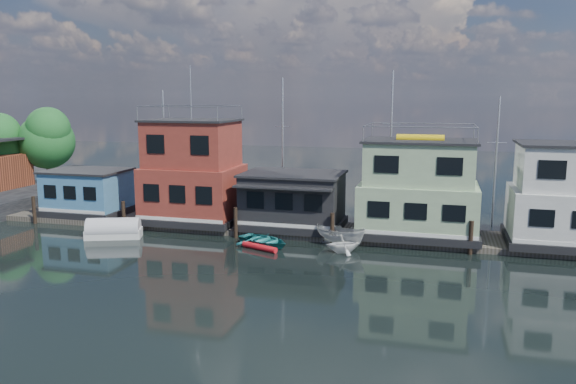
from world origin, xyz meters
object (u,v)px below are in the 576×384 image
(houseboat_blue, at_px, (88,192))
(dinghy_white, at_px, (343,244))
(houseboat_green, at_px, (418,190))
(dinghy_teal, at_px, (264,240))
(tarp_runabout, at_px, (114,230))
(houseboat_dark, at_px, (293,200))
(red_kayak, at_px, (259,247))
(motorboat, at_px, (341,236))
(houseboat_red, at_px, (193,173))
(houseboat_white, at_px, (576,197))

(houseboat_blue, distance_m, dinghy_white, 22.60)
(houseboat_blue, relative_size, houseboat_green, 0.76)
(dinghy_teal, bearing_deg, tarp_runabout, 118.36)
(houseboat_dark, height_order, tarp_runabout, houseboat_dark)
(red_kayak, xyz_separation_m, tarp_runabout, (-11.04, 0.27, 0.38))
(houseboat_blue, xyz_separation_m, houseboat_dark, (17.50, -0.02, 0.21))
(houseboat_blue, bearing_deg, houseboat_green, 0.00)
(dinghy_teal, height_order, motorboat, motorboat)
(dinghy_white, bearing_deg, dinghy_teal, 63.62)
(houseboat_green, relative_size, dinghy_white, 3.68)
(houseboat_green, distance_m, red_kayak, 11.74)
(houseboat_dark, distance_m, dinghy_white, 6.72)
(motorboat, bearing_deg, dinghy_white, -138.93)
(houseboat_red, height_order, dinghy_teal, houseboat_red)
(houseboat_white, xyz_separation_m, tarp_runabout, (-30.89, -5.17, -2.95))
(houseboat_red, xyz_separation_m, houseboat_dark, (8.00, -0.02, -1.69))
(houseboat_red, xyz_separation_m, red_kayak, (7.15, -5.43, -3.90))
(red_kayak, relative_size, tarp_runabout, 0.66)
(houseboat_red, xyz_separation_m, houseboat_white, (27.00, 0.00, -0.57))
(houseboat_blue, bearing_deg, tarp_runabout, -42.66)
(dinghy_teal, relative_size, motorboat, 0.99)
(houseboat_green, relative_size, red_kayak, 3.07)
(houseboat_green, xyz_separation_m, houseboat_white, (10.00, -0.00, -0.01))
(red_kayak, bearing_deg, houseboat_dark, 102.89)
(houseboat_white, distance_m, dinghy_teal, 20.60)
(tarp_runabout, bearing_deg, dinghy_teal, -16.83)
(houseboat_red, height_order, dinghy_white, houseboat_red)
(dinghy_teal, bearing_deg, dinghy_white, -67.24)
(red_kayak, distance_m, motorboat, 5.53)
(houseboat_blue, height_order, houseboat_green, houseboat_green)
(houseboat_white, height_order, tarp_runabout, houseboat_white)
(houseboat_red, distance_m, houseboat_white, 27.01)
(houseboat_white, distance_m, tarp_runabout, 31.46)
(houseboat_dark, xyz_separation_m, houseboat_green, (9.00, 0.02, 1.13))
(houseboat_blue, xyz_separation_m, tarp_runabout, (5.61, -5.17, -1.62))
(houseboat_red, distance_m, dinghy_white, 13.83)
(houseboat_green, xyz_separation_m, red_kayak, (-9.85, -5.43, -3.35))
(motorboat, bearing_deg, tarp_runabout, 122.44)
(houseboat_green, height_order, red_kayak, houseboat_green)
(houseboat_dark, distance_m, motorboat, 5.45)
(motorboat, distance_m, dinghy_white, 1.53)
(houseboat_red, height_order, houseboat_white, houseboat_red)
(houseboat_blue, relative_size, motorboat, 1.64)
(motorboat, bearing_deg, dinghy_teal, 129.70)
(red_kayak, bearing_deg, motorboat, 46.46)
(houseboat_red, xyz_separation_m, dinghy_white, (12.56, -4.61, -3.50))
(motorboat, relative_size, dinghy_white, 1.71)
(motorboat, xyz_separation_m, tarp_runabout, (-16.04, -2.03, -0.17))
(dinghy_white, bearing_deg, houseboat_white, -96.88)
(tarp_runabout, distance_m, dinghy_white, 16.47)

